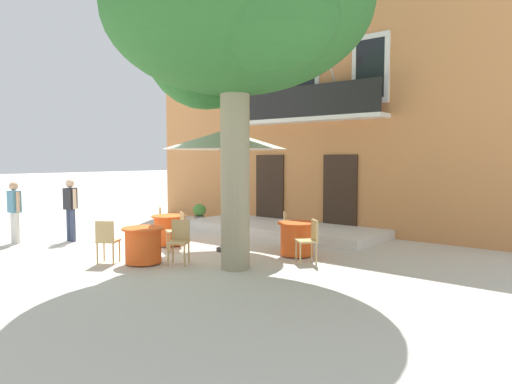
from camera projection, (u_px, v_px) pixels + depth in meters
name	position (u px, v px, depth m)	size (l,w,h in m)	color
ground_plane	(157.00, 249.00, 11.36)	(120.00, 120.00, 0.00)	beige
building_facade	(337.00, 112.00, 15.90)	(13.00, 5.09, 7.50)	#CC844C
entrance_step_platform	(282.00, 229.00, 13.78)	(5.98, 2.20, 0.25)	silver
plane_tree	(233.00, 18.00, 9.05)	(5.51, 4.84, 6.65)	gray
cafe_table_near_tree	(169.00, 230.00, 11.78)	(0.86, 0.86, 0.76)	#EA561E
cafe_chair_near_tree_0	(164.00, 221.00, 12.48)	(0.56, 0.56, 0.91)	tan
cafe_chair_near_tree_1	(178.00, 228.00, 11.11)	(0.54, 0.54, 0.91)	tan
cafe_table_middle	(143.00, 245.00, 9.72)	(0.86, 0.86, 0.76)	#EA561E
cafe_chair_middle_0	(107.00, 239.00, 9.70)	(0.56, 0.56, 0.91)	tan
cafe_chair_middle_1	(179.00, 239.00, 9.70)	(0.55, 0.55, 0.91)	tan
cafe_table_front	(297.00, 238.00, 10.52)	(0.86, 0.86, 0.76)	#EA561E
cafe_chair_front_0	(289.00, 228.00, 11.25)	(0.57, 0.57, 0.91)	tan
cafe_chair_front_1	(310.00, 238.00, 9.79)	(0.56, 0.56, 0.91)	tan
cafe_umbrella	(225.00, 140.00, 10.90)	(2.90, 2.90, 2.85)	#997A56
ground_planter_left	(199.00, 213.00, 15.75)	(0.44, 0.44, 0.66)	slate
pedestrian_near_entrance	(14.00, 209.00, 12.02)	(0.53, 0.23, 1.59)	silver
pedestrian_mid_plaza	(70.00, 206.00, 12.34)	(0.53, 0.40, 1.65)	#384260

